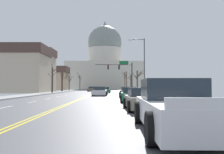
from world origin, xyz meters
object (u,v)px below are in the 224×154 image
sedan_near_04 (132,95)px  pedestrian_00 (142,88)px  sedan_near_03 (129,93)px  sedan_oncoming_02 (98,88)px  sedan_near_02 (100,91)px  sedan_oncoming_03 (100,88)px  sedan_near_00 (106,90)px  sedan_near_05 (144,100)px  street_lamp_right (143,61)px  signal_gantry (122,70)px  sedan_oncoming_00 (92,89)px  pickup_truck_near_06 (177,108)px  sedan_near_01 (102,91)px  sedan_oncoming_01 (95,89)px

sedan_near_04 → pedestrian_00: size_ratio=2.56×
sedan_near_03 → sedan_oncoming_02: size_ratio=1.02×
sedan_near_02 → sedan_near_04: 13.39m
sedan_oncoming_03 → pedestrian_00: pedestrian_00 is taller
sedan_near_00 → sedan_near_05: bearing=-84.8°
street_lamp_right → sedan_near_00: street_lamp_right is taller
sedan_near_02 → pedestrian_00: size_ratio=2.56×
sedan_oncoming_02 → sedan_oncoming_03: 10.64m
street_lamp_right → sedan_near_04: bearing=-100.6°
sedan_near_02 → street_lamp_right: bearing=18.1°
sedan_near_03 → sedan_near_05: 13.48m
signal_gantry → sedan_oncoming_00: size_ratio=1.74×
sedan_oncoming_00 → sedan_oncoming_03: (-0.14, 35.51, -0.04)m
sedan_near_05 → pedestrian_00: size_ratio=2.66×
pickup_truck_near_06 → sedan_near_04: bearing=91.0°
sedan_near_01 → sedan_near_05: 27.34m
sedan_near_00 → pickup_truck_near_06: bearing=-85.4°
sedan_oncoming_00 → sedan_oncoming_02: (-0.19, 24.87, -0.02)m
sedan_oncoming_01 → sedan_oncoming_03: sedan_oncoming_01 is taller
sedan_near_03 → sedan_oncoming_01: sedan_near_03 is taller
pedestrian_00 → sedan_oncoming_01: bearing=109.1°
sedan_near_03 → sedan_oncoming_03: sedan_near_03 is taller
sedan_near_04 → sedan_oncoming_02: bearing=96.2°
sedan_near_01 → sedan_near_05: (3.55, -27.11, 0.03)m
sedan_near_03 → sedan_near_05: size_ratio=1.06×
signal_gantry → sedan_near_00: signal_gantry is taller
street_lamp_right → sedan_near_00: (-5.85, 12.14, -4.52)m
signal_gantry → sedan_near_05: size_ratio=1.79×
sedan_oncoming_00 → sedan_oncoming_01: (-0.22, 11.89, -0.01)m
street_lamp_right → sedan_oncoming_00: bearing=111.8°
signal_gantry → sedan_near_03: (-0.17, -24.03, -4.20)m
sedan_near_02 → sedan_near_05: size_ratio=0.96×
sedan_near_00 → sedan_oncoming_03: bearing=94.6°
pickup_truck_near_06 → pedestrian_00: size_ratio=3.47×
sedan_near_05 → signal_gantry: bearing=89.7°
sedan_near_02 → sedan_near_04: (3.44, -12.94, -0.02)m
street_lamp_right → sedan_near_00: bearing=115.7°
sedan_near_01 → sedan_near_04: sedan_near_04 is taller
sedan_near_04 → sedan_oncoming_00: sedan_near_04 is taller
street_lamp_right → pickup_truck_near_06: 29.23m
street_lamp_right → sedan_near_04: street_lamp_right is taller
sedan_oncoming_00 → sedan_oncoming_01: size_ratio=0.99×
sedan_near_04 → sedan_oncoming_02: 63.93m
sedan_near_04 → signal_gantry: bearing=89.5°
signal_gantry → sedan_near_04: 30.58m
pickup_truck_near_06 → street_lamp_right: bearing=84.9°
pickup_truck_near_06 → sedan_oncoming_00: size_ratio=1.27×
pickup_truck_near_06 → sedan_oncoming_01: 64.78m
sedan_near_01 → sedan_oncoming_01: sedan_near_01 is taller
sedan_near_00 → sedan_near_02: bearing=-91.6°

